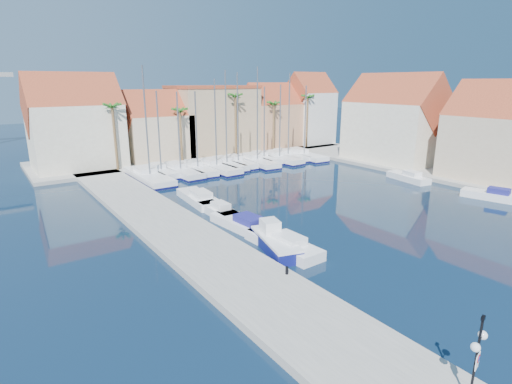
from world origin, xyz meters
The scene contains 37 objects.
ground centered at (0.00, 0.00, 0.00)m, with size 260.00×260.00×0.00m, color black.
quay_west centered at (-9.00, 13.50, 0.25)m, with size 6.00×77.00×0.50m, color gray.
shore_north centered at (10.00, 48.00, 0.25)m, with size 54.00×16.00×0.50m, color gray.
shore_east centered at (32.00, 15.00, 0.25)m, with size 12.00×60.00×0.50m, color gray.
lamp_post centered at (-7.69, -9.44, 3.06)m, with size 1.30×0.57×3.91m.
bollard centered at (-6.60, 3.10, 0.76)m, with size 0.21×0.21×0.51m, color black.
fishing_boat centered at (-4.13, 7.59, 0.69)m, with size 3.52×6.29×2.09m.
motorboat_west_0 centered at (-3.59, 7.16, 0.51)m, with size 2.55×7.18×1.40m.
motorboat_west_1 centered at (-3.63, 12.64, 0.51)m, with size 2.91×7.45×1.40m.
motorboat_west_2 centered at (-3.57, 17.37, 0.51)m, with size 1.80×5.55×1.40m.
motorboat_west_3 centered at (-3.14, 22.36, 0.51)m, with size 3.02×7.64×1.40m.
motorboat_east_0 centered at (24.02, 4.58, 0.51)m, with size 3.34×6.32×1.40m.
motorboat_east_1 centered at (23.98, 15.20, 0.51)m, with size 2.92×6.26×1.40m.
sailboat_0 centered at (-4.06, 35.15, 0.58)m, with size 3.18×11.90×14.61m.
sailboat_1 centered at (-1.71, 36.91, 0.60)m, with size 2.32×8.44×11.49m.
sailboat_2 centered at (0.62, 35.87, 0.56)m, with size 3.30×10.62×11.38m.
sailboat_3 centered at (3.33, 35.80, 0.57)m, with size 3.29×10.04×11.38m.
sailboat_4 centered at (6.10, 35.42, 0.58)m, with size 3.29×10.95×13.03m.
sailboat_5 centered at (8.29, 36.09, 0.62)m, with size 2.68×9.69×14.25m.
sailboat_6 centered at (10.47, 36.26, 0.63)m, with size 2.90×9.17×13.96m.
sailboat_7 centered at (13.49, 35.50, 0.60)m, with size 3.69×10.90×14.79m.
sailboat_8 centered at (15.72, 36.68, 0.60)m, with size 2.96×8.89×11.90m.
sailboat_9 centered at (17.86, 35.58, 0.58)m, with size 3.37×10.40×12.18m.
sailboat_10 centered at (20.33, 36.31, 0.61)m, with size 2.76×9.56×13.97m.
sailboat_11 centered at (23.03, 35.36, 0.57)m, with size 3.57×11.05×12.06m.
building_0 centered at (-10.00, 47.00, 6.52)m, with size 12.30×9.00×13.50m.
building_1 centered at (2.00, 47.00, 5.30)m, with size 10.30×8.00×11.00m.
building_2 centered at (13.00, 48.00, 6.26)m, with size 14.20×10.20×11.50m.
building_3 centered at (25.00, 47.00, 5.86)m, with size 10.30×8.00×12.00m.
building_4 centered at (34.00, 46.00, 6.97)m, with size 8.30×8.00×14.00m.
building_5 centered at (32.00, 8.00, 5.96)m, with size 9.00×12.30×12.50m.
building_6 centered at (32.00, 24.00, 6.52)m, with size 9.00×14.30×13.50m.
palm_0 centered at (-6.00, 42.00, 9.08)m, with size 2.60×2.60×10.15m.
palm_1 centered at (4.00, 42.00, 8.14)m, with size 2.60×2.60×9.15m.
palm_2 centered at (14.00, 42.00, 10.02)m, with size 2.60×2.60×11.15m.
palm_3 centered at (22.00, 42.00, 8.61)m, with size 2.60×2.60×9.65m.
palm_4 centered at (30.00, 42.00, 9.55)m, with size 2.60×2.60×10.65m.
Camera 1 is at (-21.82, -15.16, 12.63)m, focal length 28.00 mm.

